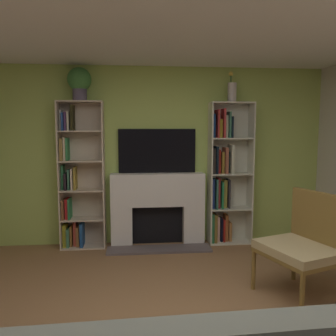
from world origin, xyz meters
name	(u,v)px	position (x,y,z in m)	size (l,w,h in m)	color
wall_back_accent	(157,156)	(0.00, 2.71, 1.25)	(4.93, 0.06, 2.51)	#AFCB60
fireplace	(158,207)	(0.00, 2.56, 0.54)	(1.41, 0.54, 1.02)	white
tv	(157,151)	(0.00, 2.65, 1.33)	(1.09, 0.06, 0.62)	black
bookshelf_left	(77,180)	(-1.11, 2.58, 0.94)	(0.61, 0.28, 2.01)	beige
bookshelf_right	(225,176)	(0.97, 2.58, 0.97)	(0.61, 0.28, 2.01)	beige
potted_plant	(79,82)	(-1.04, 2.53, 2.26)	(0.32, 0.32, 0.44)	#514960
vase_with_flowers	(232,91)	(1.04, 2.53, 2.17)	(0.12, 0.12, 0.42)	silver
armchair	(305,243)	(1.32, 0.86, 0.54)	(0.79, 0.85, 1.02)	brown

